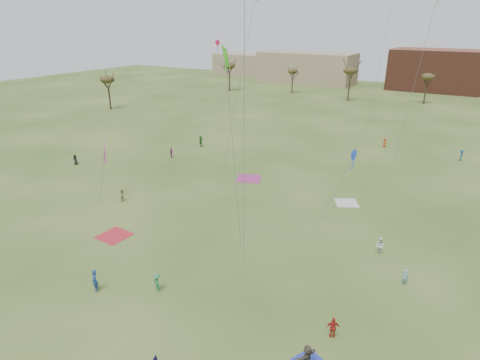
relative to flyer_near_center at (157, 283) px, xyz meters
The scene contains 20 objects.
ground 0.90m from the flyer_near_center, 20.75° to the right, with size 260.00×260.00×0.00m, color #2E5119.
flyer_near_center is the anchor object (origin of this frame).
flyer_near_right 4.89m from the flyer_near_center, 148.50° to the right, with size 0.69×0.45×1.88m, color navy.
spectator_fore_a 13.69m from the flyer_near_center, ahead, with size 0.93×0.39×1.59m, color red.
spectator_fore_b 18.56m from the flyer_near_center, 144.12° to the left, with size 0.75×0.59×1.55m, color tan.
spectator_fore_c 13.07m from the flyer_near_center, ahead, with size 1.65×0.53×1.78m, color brown.
flyer_mid_a 35.08m from the flyer_near_center, 151.64° to the left, with size 0.74×0.48×1.52m, color black.
flyer_mid_c 19.79m from the flyer_near_center, 33.18° to the left, with size 0.52×0.34×1.43m, color #70ABBB.
spectator_mid_d 33.68m from the flyer_near_center, 128.09° to the left, with size 0.98×0.41×1.66m, color #AE488B.
spectator_mid_e 19.90m from the flyer_near_center, 46.41° to the left, with size 0.81×0.63×1.67m, color white.
flyer_far_a 39.53m from the flyer_near_center, 121.17° to the left, with size 1.67×0.53×1.80m, color #2E6F25.
flyer_far_b 50.03m from the flyer_near_center, 82.62° to the left, with size 0.69×0.45×1.42m, color #C54921.
flyer_far_c 51.33m from the flyer_near_center, 69.43° to the left, with size 1.11×0.64×1.72m, color navy.
blanket_red 10.60m from the flyer_near_center, 155.45° to the left, with size 2.83×2.83×0.03m, color red.
blanket_cream 25.16m from the flyer_near_center, 71.87° to the left, with size 2.54×2.54×0.03m, color silver.
blanket_plum 25.54m from the flyer_near_center, 103.39° to the left, with size 3.13×3.13×0.03m, color #A13179.
tree_line 79.23m from the flyer_near_center, 91.71° to the left, with size 117.44×49.32×8.91m.
building_tan 119.97m from the flyer_near_center, 106.73° to the left, with size 32.00×14.00×10.00m, color #937F60.
building_brick 120.06m from the flyer_near_center, 87.38° to the left, with size 26.00×16.00×12.00m, color brown.
building_tan_west 137.88m from the flyer_near_center, 117.90° to the left, with size 20.00×12.00×8.00m, color #937F60.
Camera 1 is at (18.67, -19.19, 19.84)m, focal length 30.19 mm.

